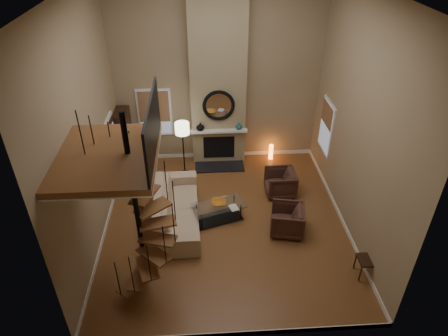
{
  "coord_description": "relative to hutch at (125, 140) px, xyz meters",
  "views": [
    {
      "loc": [
        -0.52,
        -7.78,
        6.81
      ],
      "look_at": [
        0.0,
        0.4,
        1.4
      ],
      "focal_mm": 32.11,
      "sensor_mm": 36.0,
      "label": 1
    }
  ],
  "objects": [
    {
      "name": "hearth",
      "position": [
        2.81,
        -0.21,
        -0.93
      ],
      "size": [
        1.5,
        0.6,
        0.04
      ],
      "primitive_type": "cube",
      "color": "black",
      "rests_on": "ground"
    },
    {
      "name": "mirror_frame",
      "position": [
        2.81,
        0.06,
        1.0
      ],
      "size": [
        0.94,
        0.1,
        0.94
      ],
      "primitive_type": "torus",
      "rotation": [
        1.57,
        0.0,
        0.0
      ],
      "color": "black",
      "rests_on": "chimney_breast"
    },
    {
      "name": "armchair_far",
      "position": [
        4.38,
        -3.21,
        -0.6
      ],
      "size": [
        0.95,
        0.93,
        0.73
      ],
      "primitive_type": "imported",
      "rotation": [
        0.0,
        0.0,
        -1.77
      ],
      "color": "#482A21",
      "rests_on": "ground"
    },
    {
      "name": "left_wall",
      "position": [
        -0.19,
        -2.78,
        1.8
      ],
      "size": [
        0.02,
        6.5,
        5.5
      ],
      "primitive_type": "cube",
      "color": "#9E8866",
      "rests_on": "ground"
    },
    {
      "name": "baseboard_back",
      "position": [
        2.81,
        0.46,
        -0.89
      ],
      "size": [
        6.0,
        0.02,
        0.12
      ],
      "primitive_type": "cube",
      "color": "white",
      "rests_on": "ground"
    },
    {
      "name": "spiral_stair",
      "position": [
        1.03,
        -4.57,
        0.83
      ],
      "size": [
        1.47,
        1.47,
        4.06
      ],
      "color": "black",
      "rests_on": "ground"
    },
    {
      "name": "accent_lamp",
      "position": [
        4.47,
        0.2,
        -0.7
      ],
      "size": [
        0.14,
        0.14,
        0.49
      ],
      "primitive_type": "cylinder",
      "color": "orange",
      "rests_on": "ground"
    },
    {
      "name": "book",
      "position": [
        3.01,
        -2.79,
        -0.49
      ],
      "size": [
        0.28,
        0.32,
        0.03
      ],
      "primitive_type": "imported",
      "rotation": [
        0.0,
        0.0,
        0.31
      ],
      "color": "gray",
      "rests_on": "coffee_table"
    },
    {
      "name": "entry_door",
      "position": [
        -0.14,
        -0.98,
        0.1
      ],
      "size": [
        0.1,
        1.05,
        2.16
      ],
      "color": "white",
      "rests_on": "ground"
    },
    {
      "name": "ground",
      "position": [
        2.81,
        -2.78,
        -0.95
      ],
      "size": [
        6.0,
        6.5,
        0.01
      ],
      "primitive_type": "cube",
      "color": "brown",
      "rests_on": "ground"
    },
    {
      "name": "window_back",
      "position": [
        0.91,
        0.44,
        0.67
      ],
      "size": [
        1.02,
        0.06,
        1.52
      ],
      "color": "white",
      "rests_on": "back_wall"
    },
    {
      "name": "baseboard_front",
      "position": [
        2.81,
        -6.02,
        -0.89
      ],
      "size": [
        6.0,
        0.02,
        0.12
      ],
      "primitive_type": "cube",
      "color": "white",
      "rests_on": "ground"
    },
    {
      "name": "mantel",
      "position": [
        2.81,
        0.0,
        0.2
      ],
      "size": [
        1.7,
        0.18,
        0.06
      ],
      "primitive_type": "cube",
      "color": "white",
      "rests_on": "chimney_breast"
    },
    {
      "name": "mirror_disc",
      "position": [
        2.81,
        0.07,
        1.0
      ],
      "size": [
        0.8,
        0.01,
        0.8
      ],
      "primitive_type": "cylinder",
      "rotation": [
        1.57,
        0.0,
        0.0
      ],
      "color": "white",
      "rests_on": "chimney_breast"
    },
    {
      "name": "bowl",
      "position": [
        2.66,
        -2.59,
        -0.45
      ],
      "size": [
        0.37,
        0.37,
        0.09
      ],
      "primitive_type": "imported",
      "color": "orange",
      "rests_on": "coffee_table"
    },
    {
      "name": "side_chair",
      "position": [
        5.84,
        -4.7,
        -0.42
      ],
      "size": [
        0.43,
        0.41,
        0.92
      ],
      "color": "black",
      "rests_on": "ground"
    },
    {
      "name": "baseboard_left",
      "position": [
        -0.18,
        -2.78,
        -0.89
      ],
      "size": [
        0.02,
        6.5,
        0.12
      ],
      "primitive_type": "cube",
      "color": "white",
      "rests_on": "ground"
    },
    {
      "name": "right_wall",
      "position": [
        5.81,
        -2.78,
        1.8
      ],
      "size": [
        0.02,
        6.5,
        5.5
      ],
      "primitive_type": "cube",
      "color": "#9E8866",
      "rests_on": "ground"
    },
    {
      "name": "armchair_near",
      "position": [
        4.5,
        -1.64,
        -0.6
      ],
      "size": [
        0.83,
        0.8,
        0.74
      ],
      "primitive_type": "imported",
      "rotation": [
        0.0,
        0.0,
        -1.55
      ],
      "color": "#482A21",
      "rests_on": "ground"
    },
    {
      "name": "sofa",
      "position": [
        1.58,
        -2.58,
        -0.55
      ],
      "size": [
        1.19,
        2.86,
        0.83
      ],
      "primitive_type": "imported",
      "rotation": [
        0.0,
        0.0,
        1.6
      ],
      "color": "#C8AB8B",
      "rests_on": "ground"
    },
    {
      "name": "vase_left",
      "position": [
        2.26,
        0.04,
        0.35
      ],
      "size": [
        0.24,
        0.24,
        0.25
      ],
      "primitive_type": "imported",
      "color": "black",
      "rests_on": "mantel"
    },
    {
      "name": "back_wall",
      "position": [
        2.81,
        0.47,
        1.8
      ],
      "size": [
        6.0,
        0.02,
        5.5
      ],
      "primitive_type": "cube",
      "color": "#9E8866",
      "rests_on": "ground"
    },
    {
      "name": "firebox",
      "position": [
        2.81,
        0.08,
        -0.4
      ],
      "size": [
        0.95,
        0.02,
        0.72
      ],
      "primitive_type": "cube",
      "color": "black",
      "rests_on": "chimney_breast"
    },
    {
      "name": "vase_right",
      "position": [
        3.41,
        0.04,
        0.33
      ],
      "size": [
        0.2,
        0.2,
        0.21
      ],
      "primitive_type": "imported",
      "color": "#185056",
      "rests_on": "mantel"
    },
    {
      "name": "floor_lamp",
      "position": [
        1.75,
        -0.51,
        0.46
      ],
      "size": [
        0.41,
        0.41,
        1.71
      ],
      "color": "black",
      "rests_on": "ground"
    },
    {
      "name": "chimney_breast",
      "position": [
        2.81,
        0.28,
        1.8
      ],
      "size": [
        1.6,
        0.38,
        5.5
      ],
      "primitive_type": "cube",
      "color": "#998863",
      "rests_on": "ground"
    },
    {
      "name": "loft",
      "position": [
        0.77,
        -4.58,
        2.29
      ],
      "size": [
        1.7,
        2.2,
        1.09
      ],
      "color": "brown",
      "rests_on": "left_wall"
    },
    {
      "name": "front_wall",
      "position": [
        2.81,
        -6.03,
        1.8
      ],
      "size": [
        6.0,
        0.02,
        5.5
      ],
      "primitive_type": "cube",
      "color": "#9E8866",
      "rests_on": "ground"
    },
    {
      "name": "hutch",
      "position": [
        0.0,
        0.0,
        0.0
      ],
      "size": [
        0.39,
        0.83,
        1.86
      ],
      "primitive_type": "cube",
      "color": "black",
      "rests_on": "ground"
    },
    {
      "name": "coffee_table",
      "position": [
        2.66,
        -2.64,
        -0.67
      ],
      "size": [
        1.43,
        1.01,
        0.47
      ],
      "color": "silver",
      "rests_on": "ground"
    },
    {
      "name": "window_right",
      "position": [
        5.79,
        -0.78,
        0.68
      ],
      "size": [
        0.06,
        1.02,
        1.52
      ],
      "color": "white",
      "rests_on": "right_wall"
    },
    {
      "name": "baseboard_right",
      "position": [
        5.8,
        -2.78,
        -0.89
      ],
      "size": [
        0.02,
        6.5,
        0.12
      ],
      "primitive_type": "cube",
      "color": "white",
      "rests_on": "ground"
    }
  ]
}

